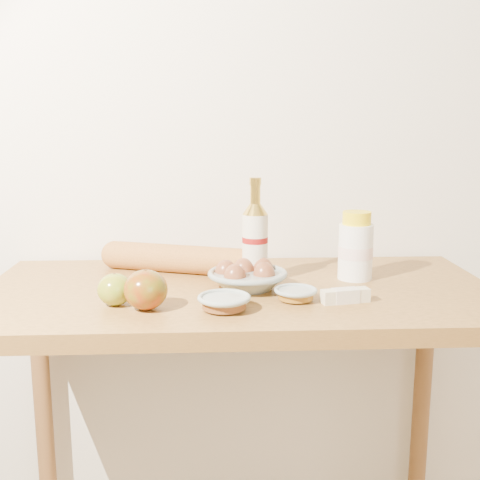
# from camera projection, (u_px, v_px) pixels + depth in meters

# --- Properties ---
(back_wall) EXTENTS (3.50, 0.02, 2.60)m
(back_wall) POSITION_uv_depth(u_px,v_px,m) (234.00, 115.00, 1.66)
(back_wall) COLOR silver
(back_wall) RESTS_ON ground
(table) EXTENTS (1.20, 0.60, 0.90)m
(table) POSITION_uv_depth(u_px,v_px,m) (239.00, 337.00, 1.44)
(table) COLOR #A57535
(table) RESTS_ON ground
(bourbon_bottle) EXTENTS (0.06, 0.06, 0.25)m
(bourbon_bottle) POSITION_uv_depth(u_px,v_px,m) (255.00, 240.00, 1.44)
(bourbon_bottle) COLOR beige
(bourbon_bottle) RESTS_ON table
(cream_bottle) EXTENTS (0.10, 0.10, 0.17)m
(cream_bottle) POSITION_uv_depth(u_px,v_px,m) (356.00, 248.00, 1.48)
(cream_bottle) COLOR white
(cream_bottle) RESTS_ON table
(egg_bowl) EXTENTS (0.22, 0.22, 0.07)m
(egg_bowl) POSITION_uv_depth(u_px,v_px,m) (247.00, 277.00, 1.40)
(egg_bowl) COLOR gray
(egg_bowl) RESTS_ON table
(baguette) EXTENTS (0.43, 0.21, 0.07)m
(baguette) POSITION_uv_depth(u_px,v_px,m) (178.00, 259.00, 1.55)
(baguette) COLOR #C8843D
(baguette) RESTS_ON table
(apple_yellowgreen) EXTENTS (0.08, 0.08, 0.07)m
(apple_yellowgreen) POSITION_uv_depth(u_px,v_px,m) (115.00, 289.00, 1.27)
(apple_yellowgreen) COLOR olive
(apple_yellowgreen) RESTS_ON table
(apple_redgreen_front) EXTENTS (0.10, 0.10, 0.08)m
(apple_redgreen_front) POSITION_uv_depth(u_px,v_px,m) (146.00, 290.00, 1.24)
(apple_redgreen_front) COLOR #990D08
(apple_redgreen_front) RESTS_ON table
(sugar_bowl) EXTENTS (0.13, 0.13, 0.03)m
(sugar_bowl) POSITION_uv_depth(u_px,v_px,m) (224.00, 302.00, 1.24)
(sugar_bowl) COLOR #93A09A
(sugar_bowl) RESTS_ON table
(syrup_bowl) EXTENTS (0.10, 0.10, 0.03)m
(syrup_bowl) POSITION_uv_depth(u_px,v_px,m) (296.00, 294.00, 1.31)
(syrup_bowl) COLOR #8F9C98
(syrup_bowl) RESTS_ON table
(butter_stick) EXTENTS (0.11, 0.05, 0.03)m
(butter_stick) POSITION_uv_depth(u_px,v_px,m) (345.00, 296.00, 1.30)
(butter_stick) COLOR beige
(butter_stick) RESTS_ON table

